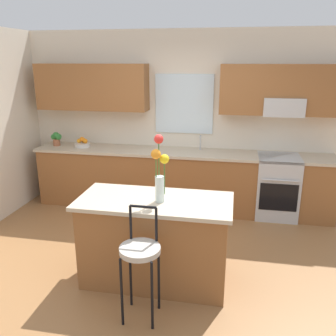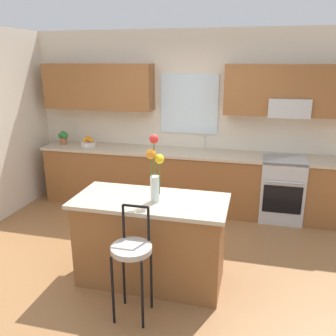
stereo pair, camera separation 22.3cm
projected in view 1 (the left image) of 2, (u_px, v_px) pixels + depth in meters
The scene contains 10 objects.
ground_plane at pixel (157, 265), 4.08m from camera, with size 14.00×14.00×0.00m, color olive.
back_wall_assembly at pixel (186, 110), 5.50m from camera, with size 5.60×0.50×2.70m.
counter_run at pixel (181, 180), 5.54m from camera, with size 4.56×0.64×0.92m.
sink_faucet at pixel (200, 141), 5.45m from camera, with size 0.02×0.13×0.23m.
oven_range at pixel (277, 186), 5.26m from camera, with size 0.60×0.64×0.92m.
kitchen_island at pixel (155, 240), 3.68m from camera, with size 1.55×0.73×0.92m.
bar_stool_near at pixel (140, 254), 3.08m from camera, with size 0.36×0.36×1.04m.
flower_vase at pixel (160, 169), 3.40m from camera, with size 0.17×0.15×0.66m.
fruit_bowl_oranges at pixel (83, 143), 5.68m from camera, with size 0.24×0.24×0.16m.
potted_plant_small at pixel (56, 138), 5.73m from camera, with size 0.19×0.13×0.22m.
Camera 1 is at (0.79, -3.49, 2.25)m, focal length 37.97 mm.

